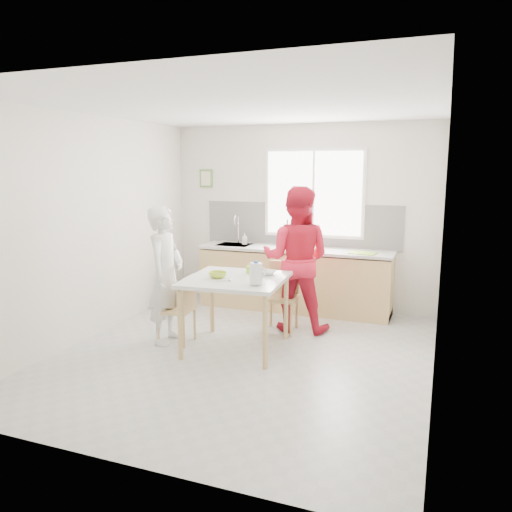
{
  "coord_description": "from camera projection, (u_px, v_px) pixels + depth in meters",
  "views": [
    {
      "loc": [
        2.01,
        -4.93,
        2.08
      ],
      "look_at": [
        0.06,
        0.2,
        1.1
      ],
      "focal_mm": 35.0,
      "sensor_mm": 36.0,
      "label": 1
    }
  ],
  "objects": [
    {
      "name": "ground",
      "position": [
        244.0,
        355.0,
        5.6
      ],
      "size": [
        4.5,
        4.5,
        0.0
      ],
      "primitive_type": "plane",
      "color": "#B7B7B2",
      "rests_on": "ground"
    },
    {
      "name": "room_shell",
      "position": [
        244.0,
        208.0,
        5.31
      ],
      "size": [
        4.5,
        4.5,
        4.5
      ],
      "color": "silver",
      "rests_on": "ground"
    },
    {
      "name": "window",
      "position": [
        314.0,
        193.0,
        7.28
      ],
      "size": [
        1.5,
        0.06,
        1.3
      ],
      "color": "white",
      "rests_on": "room_shell"
    },
    {
      "name": "backsplash",
      "position": [
        300.0,
        225.0,
        7.45
      ],
      "size": [
        3.0,
        0.02,
        0.65
      ],
      "primitive_type": "cube",
      "color": "white",
      "rests_on": "room_shell"
    },
    {
      "name": "picture_frame",
      "position": [
        206.0,
        178.0,
        7.87
      ],
      "size": [
        0.22,
        0.03,
        0.28
      ],
      "color": "#619543",
      "rests_on": "room_shell"
    },
    {
      "name": "kitchen_counter",
      "position": [
        294.0,
        282.0,
        7.33
      ],
      "size": [
        2.84,
        0.64,
        1.37
      ],
      "color": "tan",
      "rests_on": "ground"
    },
    {
      "name": "dining_table",
      "position": [
        236.0,
        285.0,
        5.67
      ],
      "size": [
        1.17,
        1.17,
        0.84
      ],
      "rotation": [
        0.0,
        0.0,
        0.08
      ],
      "color": "silver",
      "rests_on": "ground"
    },
    {
      "name": "chair_left",
      "position": [
        181.0,
        306.0,
        5.91
      ],
      "size": [
        0.41,
        0.41,
        0.82
      ],
      "rotation": [
        0.0,
        0.0,
        -1.49
      ],
      "color": "tan",
      "rests_on": "ground"
    },
    {
      "name": "chair_far",
      "position": [
        282.0,
        293.0,
        6.39
      ],
      "size": [
        0.44,
        0.44,
        0.88
      ],
      "rotation": [
        0.0,
        0.0,
        0.08
      ],
      "color": "tan",
      "rests_on": "ground"
    },
    {
      "name": "person_white",
      "position": [
        166.0,
        275.0,
        5.9
      ],
      "size": [
        0.44,
        0.63,
        1.64
      ],
      "primitive_type": "imported",
      "rotation": [
        0.0,
        0.0,
        1.65
      ],
      "color": "white",
      "rests_on": "ground"
    },
    {
      "name": "person_red",
      "position": [
        296.0,
        259.0,
        6.33
      ],
      "size": [
        0.95,
        0.77,
        1.85
      ],
      "primitive_type": "imported",
      "rotation": [
        0.0,
        0.0,
        3.22
      ],
      "color": "red",
      "rests_on": "ground"
    },
    {
      "name": "bowl_green",
      "position": [
        218.0,
        275.0,
        5.65
      ],
      "size": [
        0.22,
        0.22,
        0.06
      ],
      "primitive_type": "imported",
      "rotation": [
        0.0,
        0.0,
        0.08
      ],
      "color": "#9DBF2C",
      "rests_on": "dining_table"
    },
    {
      "name": "bowl_white",
      "position": [
        267.0,
        273.0,
        5.8
      ],
      "size": [
        0.22,
        0.22,
        0.05
      ],
      "primitive_type": "imported",
      "rotation": [
        0.0,
        0.0,
        0.08
      ],
      "color": "silver",
      "rests_on": "dining_table"
    },
    {
      "name": "milk_jug",
      "position": [
        256.0,
        273.0,
        5.27
      ],
      "size": [
        0.19,
        0.14,
        0.24
      ],
      "rotation": [
        0.0,
        0.0,
        0.08
      ],
      "color": "white",
      "rests_on": "dining_table"
    },
    {
      "name": "green_box",
      "position": [
        251.0,
        270.0,
        5.88
      ],
      "size": [
        0.11,
        0.11,
        0.09
      ],
      "primitive_type": "cube",
      "rotation": [
        0.0,
        0.0,
        0.08
      ],
      "color": "#9DDA32",
      "rests_on": "dining_table"
    },
    {
      "name": "spoon",
      "position": [
        222.0,
        281.0,
        5.46
      ],
      "size": [
        0.15,
        0.08,
        0.01
      ],
      "primitive_type": "cylinder",
      "rotation": [
        0.0,
        1.57,
        0.43
      ],
      "color": "#A5A5AA",
      "rests_on": "dining_table"
    },
    {
      "name": "cutting_board",
      "position": [
        363.0,
        253.0,
        6.77
      ],
      "size": [
        0.39,
        0.3,
        0.01
      ],
      "primitive_type": "cube",
      "rotation": [
        0.0,
        0.0,
        -0.17
      ],
      "color": "#93C72D",
      "rests_on": "kitchen_counter"
    },
    {
      "name": "wine_bottle_a",
      "position": [
        287.0,
        235.0,
        7.37
      ],
      "size": [
        0.07,
        0.07,
        0.32
      ],
      "primitive_type": "cylinder",
      "color": "black",
      "rests_on": "kitchen_counter"
    },
    {
      "name": "wine_bottle_b",
      "position": [
        297.0,
        237.0,
        7.31
      ],
      "size": [
        0.07,
        0.07,
        0.3
      ],
      "primitive_type": "cylinder",
      "color": "black",
      "rests_on": "kitchen_counter"
    },
    {
      "name": "jar_amber",
      "position": [
        308.0,
        242.0,
        7.26
      ],
      "size": [
        0.06,
        0.06,
        0.16
      ],
      "primitive_type": "cylinder",
      "color": "olive",
      "rests_on": "kitchen_counter"
    },
    {
      "name": "soap_bottle",
      "position": [
        245.0,
        239.0,
        7.56
      ],
      "size": [
        0.1,
        0.1,
        0.17
      ],
      "primitive_type": "imported",
      "rotation": [
        0.0,
        0.0,
        0.4
      ],
      "color": "#999999",
      "rests_on": "kitchen_counter"
    }
  ]
}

